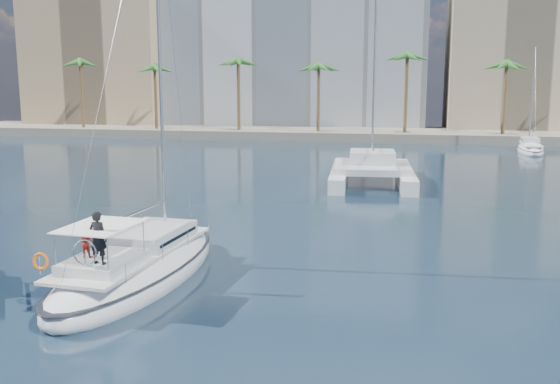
# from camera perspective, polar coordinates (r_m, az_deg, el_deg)

# --- Properties ---
(ground) EXTENTS (160.00, 160.00, 0.00)m
(ground) POSITION_cam_1_polar(r_m,az_deg,el_deg) (28.36, -1.56, -6.25)
(ground) COLOR black
(ground) RESTS_ON ground
(quay) EXTENTS (120.00, 14.00, 1.20)m
(quay) POSITION_cam_1_polar(r_m,az_deg,el_deg) (88.03, 7.30, 5.31)
(quay) COLOR gray
(quay) RESTS_ON ground
(building_modern) EXTENTS (42.00, 16.00, 28.00)m
(building_modern) POSITION_cam_1_polar(r_m,az_deg,el_deg) (101.31, 0.99, 13.61)
(building_modern) COLOR silver
(building_modern) RESTS_ON ground
(building_tan_left) EXTENTS (22.00, 14.00, 22.00)m
(building_tan_left) POSITION_cam_1_polar(r_m,az_deg,el_deg) (106.96, -15.77, 11.45)
(building_tan_left) COLOR tan
(building_tan_left) RESTS_ON ground
(building_beige) EXTENTS (20.00, 14.00, 20.00)m
(building_beige) POSITION_cam_1_polar(r_m,az_deg,el_deg) (97.84, 21.01, 10.73)
(building_beige) COLOR tan
(building_beige) RESTS_ON ground
(palm_left) EXTENTS (3.60, 3.60, 12.30)m
(palm_left) POSITION_cam_1_polar(r_m,az_deg,el_deg) (92.64, -14.66, 11.30)
(palm_left) COLOR brown
(palm_left) RESTS_ON ground
(palm_centre) EXTENTS (3.60, 3.60, 12.30)m
(palm_centre) POSITION_cam_1_polar(r_m,az_deg,el_deg) (83.76, 7.25, 11.70)
(palm_centre) COLOR brown
(palm_centre) RESTS_ON ground
(main_sloop) EXTENTS (4.75, 12.25, 17.79)m
(main_sloop) POSITION_cam_1_polar(r_m,az_deg,el_deg) (25.92, -12.81, -6.86)
(main_sloop) COLOR white
(main_sloop) RESTS_ON ground
(catamaran) EXTENTS (7.15, 13.06, 18.39)m
(catamaran) POSITION_cam_1_polar(r_m,az_deg,el_deg) (49.83, 8.42, 2.19)
(catamaran) COLOR white
(catamaran) RESTS_ON ground
(seagull) EXTENTS (1.08, 0.46, 0.20)m
(seagull) POSITION_cam_1_polar(r_m,az_deg,el_deg) (31.77, -9.43, -3.13)
(seagull) COLOR silver
(seagull) RESTS_ON ground
(moored_yacht_a) EXTENTS (3.37, 9.52, 11.90)m
(moored_yacht_a) POSITION_cam_1_polar(r_m,az_deg,el_deg) (75.25, 21.90, 3.37)
(moored_yacht_a) COLOR white
(moored_yacht_a) RESTS_ON ground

